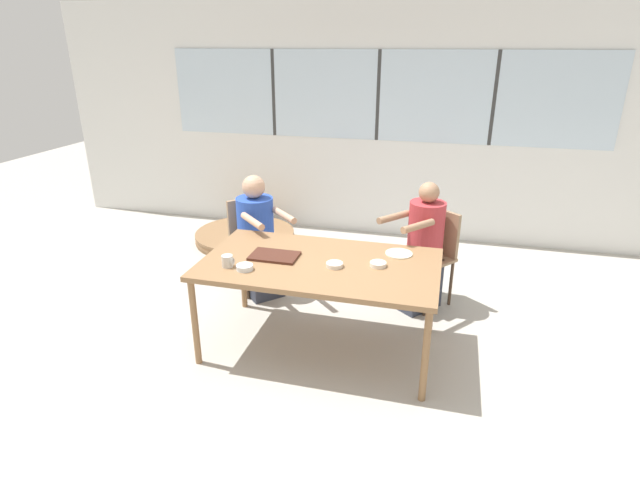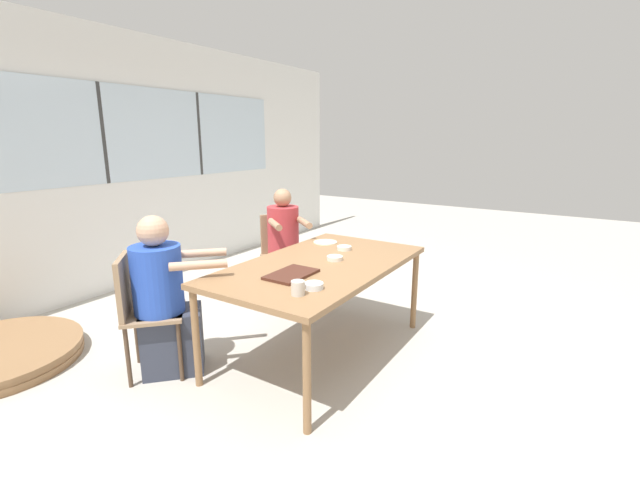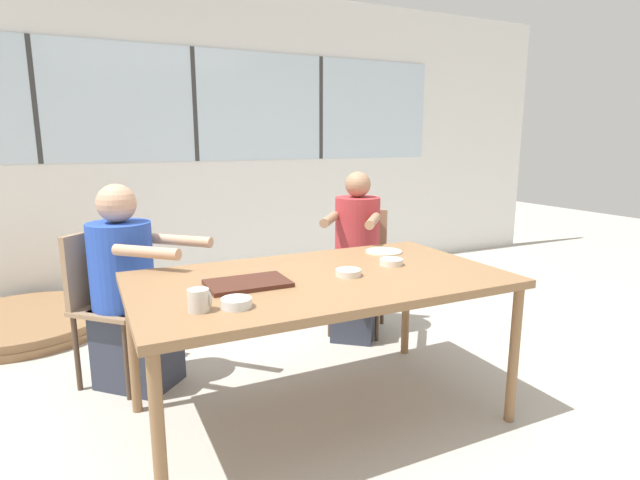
# 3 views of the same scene
# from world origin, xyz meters

# --- Properties ---
(ground_plane) EXTENTS (16.00, 16.00, 0.00)m
(ground_plane) POSITION_xyz_m (0.00, 0.00, 0.00)
(ground_plane) COLOR #B2ADA3
(wall_back_with_windows) EXTENTS (8.40, 0.08, 2.80)m
(wall_back_with_windows) POSITION_xyz_m (0.00, 2.73, 1.42)
(wall_back_with_windows) COLOR silver
(wall_back_with_windows) RESTS_ON ground_plane
(dining_table) EXTENTS (1.79, 1.01, 0.75)m
(dining_table) POSITION_xyz_m (0.00, 0.00, 0.70)
(dining_table) COLOR olive
(dining_table) RESTS_ON ground_plane
(chair_for_woman_green_shirt) EXTENTS (0.57, 0.57, 0.89)m
(chair_for_woman_green_shirt) POSITION_xyz_m (-0.94, 0.91, 0.54)
(chair_for_woman_green_shirt) COLOR #937556
(chair_for_woman_green_shirt) RESTS_ON ground_plane
(chair_for_man_blue_shirt) EXTENTS (0.56, 0.56, 0.89)m
(chair_for_man_blue_shirt) POSITION_xyz_m (0.82, 1.02, 0.54)
(chair_for_man_blue_shirt) COLOR #937556
(chair_for_man_blue_shirt) RESTS_ON ground_plane
(person_woman_green_shirt) EXTENTS (0.69, 0.68, 1.17)m
(person_woman_green_shirt) POSITION_xyz_m (-0.82, 0.79, 0.52)
(person_woman_green_shirt) COLOR #333847
(person_woman_green_shirt) RESTS_ON ground_plane
(person_man_blue_shirt) EXTENTS (0.61, 0.65, 1.18)m
(person_man_blue_shirt) POSITION_xyz_m (0.71, 0.89, 0.53)
(person_man_blue_shirt) COLOR #333847
(person_man_blue_shirt) RESTS_ON ground_plane
(food_tray_dark) EXTENTS (0.37, 0.24, 0.02)m
(food_tray_dark) POSITION_xyz_m (-0.37, 0.00, 0.76)
(food_tray_dark) COLOR #472319
(food_tray_dark) RESTS_ON dining_table
(coffee_mug) EXTENTS (0.09, 0.08, 0.09)m
(coffee_mug) POSITION_xyz_m (-0.64, -0.25, 0.79)
(coffee_mug) COLOR beige
(coffee_mug) RESTS_ON dining_table
(bowl_white_shallow) EXTENTS (0.13, 0.13, 0.03)m
(bowl_white_shallow) POSITION_xyz_m (0.13, -0.06, 0.76)
(bowl_white_shallow) COLOR silver
(bowl_white_shallow) RESTS_ON dining_table
(bowl_cereal) EXTENTS (0.12, 0.12, 0.04)m
(bowl_cereal) POSITION_xyz_m (-0.50, -0.27, 0.77)
(bowl_cereal) COLOR silver
(bowl_cereal) RESTS_ON dining_table
(bowl_fruit) EXTENTS (0.12, 0.12, 0.03)m
(bowl_fruit) POSITION_xyz_m (0.44, 0.04, 0.76)
(bowl_fruit) COLOR silver
(bowl_fruit) RESTS_ON dining_table
(plate_tortillas) EXTENTS (0.21, 0.21, 0.01)m
(plate_tortillas) POSITION_xyz_m (0.56, 0.30, 0.75)
(plate_tortillas) COLOR beige
(plate_tortillas) RESTS_ON dining_table
(folded_table_stack) EXTENTS (1.21, 1.21, 0.12)m
(folded_table_stack) POSITION_xyz_m (-1.49, 2.00, 0.06)
(folded_table_stack) COLOR olive
(folded_table_stack) RESTS_ON ground_plane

